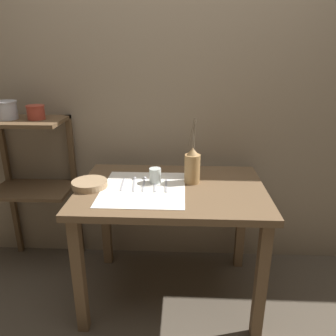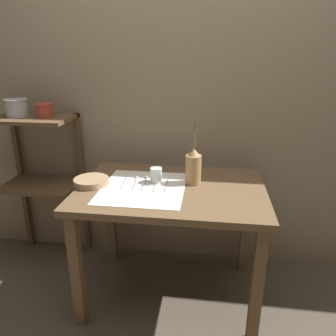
# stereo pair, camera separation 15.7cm
# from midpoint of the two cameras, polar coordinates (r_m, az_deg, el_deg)

# --- Properties ---
(ground_plane) EXTENTS (12.00, 12.00, 0.00)m
(ground_plane) POSITION_cam_midpoint_polar(r_m,az_deg,el_deg) (2.36, -1.53, -20.82)
(ground_plane) COLOR brown
(stone_wall_back) EXTENTS (7.00, 0.06, 2.40)m
(stone_wall_back) POSITION_cam_midpoint_polar(r_m,az_deg,el_deg) (2.31, -0.90, 11.46)
(stone_wall_back) COLOR gray
(stone_wall_back) RESTS_ON ground_plane
(wooden_table) EXTENTS (1.11, 0.77, 0.77)m
(wooden_table) POSITION_cam_midpoint_polar(r_m,az_deg,el_deg) (1.99, -1.70, -6.28)
(wooden_table) COLOR brown
(wooden_table) RESTS_ON ground_plane
(wooden_shelf_unit) EXTENTS (0.53, 0.35, 1.11)m
(wooden_shelf_unit) POSITION_cam_midpoint_polar(r_m,az_deg,el_deg) (2.50, -24.35, 0.44)
(wooden_shelf_unit) COLOR brown
(wooden_shelf_unit) RESTS_ON ground_plane
(linen_cloth) EXTENTS (0.49, 0.54, 0.00)m
(linen_cloth) POSITION_cam_midpoint_polar(r_m,az_deg,el_deg) (1.93, -6.64, -3.61)
(linen_cloth) COLOR white
(linen_cloth) RESTS_ON wooden_table
(pitcher_with_flowers) EXTENTS (0.10, 0.10, 0.41)m
(pitcher_with_flowers) POSITION_cam_midpoint_polar(r_m,az_deg,el_deg) (1.97, 1.98, 0.23)
(pitcher_with_flowers) COLOR #A87F4C
(pitcher_with_flowers) RESTS_ON wooden_table
(wooden_bowl) EXTENTS (0.21, 0.21, 0.04)m
(wooden_bowl) POSITION_cam_midpoint_polar(r_m,az_deg,el_deg) (2.01, -15.69, -2.76)
(wooden_bowl) COLOR #9E7F5B
(wooden_bowl) RESTS_ON wooden_table
(glass_tumbler_near) EXTENTS (0.07, 0.07, 0.09)m
(glass_tumbler_near) POSITION_cam_midpoint_polar(r_m,az_deg,el_deg) (1.99, -4.51, -1.35)
(glass_tumbler_near) COLOR silver
(glass_tumbler_near) RESTS_ON wooden_table
(fork_inner) EXTENTS (0.03, 0.19, 0.00)m
(fork_inner) POSITION_cam_midpoint_polar(r_m,az_deg,el_deg) (2.00, -10.16, -2.84)
(fork_inner) COLOR #A8A8AD
(fork_inner) RESTS_ON wooden_table
(spoon_inner) EXTENTS (0.04, 0.21, 0.02)m
(spoon_inner) POSITION_cam_midpoint_polar(r_m,az_deg,el_deg) (2.04, -8.10, -2.29)
(spoon_inner) COLOR #A8A8AD
(spoon_inner) RESTS_ON wooden_table
(spoon_outer) EXTENTS (0.03, 0.21, 0.02)m
(spoon_outer) POSITION_cam_midpoint_polar(r_m,az_deg,el_deg) (2.03, -6.35, -2.26)
(spoon_outer) COLOR #A8A8AD
(spoon_outer) RESTS_ON wooden_table
(fork_outer) EXTENTS (0.03, 0.19, 0.00)m
(fork_outer) POSITION_cam_midpoint_polar(r_m,az_deg,el_deg) (1.96, -4.61, -3.07)
(fork_outer) COLOR #A8A8AD
(fork_outer) RESTS_ON wooden_table
(knife_center) EXTENTS (0.02, 0.19, 0.00)m
(knife_center) POSITION_cam_midpoint_polar(r_m,az_deg,el_deg) (1.96, -2.65, -3.11)
(knife_center) COLOR #A8A8AD
(knife_center) RESTS_ON wooden_table
(metal_pot_large) EXTENTS (0.15, 0.15, 0.12)m
(metal_pot_large) POSITION_cam_midpoint_polar(r_m,az_deg,el_deg) (2.42, -28.19, 8.95)
(metal_pot_large) COLOR #A8A8AD
(metal_pot_large) RESTS_ON wooden_shelf_unit
(metal_pot_small) EXTENTS (0.12, 0.12, 0.09)m
(metal_pot_small) POSITION_cam_midpoint_polar(r_m,az_deg,el_deg) (2.33, -23.88, 8.93)
(metal_pot_small) COLOR #9E3828
(metal_pot_small) RESTS_ON wooden_shelf_unit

